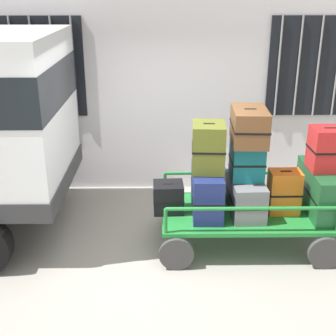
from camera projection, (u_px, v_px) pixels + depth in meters
ground_plane at (164, 253)px, 5.85m from camera, size 40.00×40.00×0.00m
building_wall at (163, 32)px, 6.99m from camera, size 12.00×0.37×5.00m
luggage_cart at (244, 217)px, 5.95m from camera, size 2.18×1.26×0.47m
cart_railing at (245, 192)px, 5.82m from camera, size 2.06×1.12×0.33m
suitcase_left_bottom at (168, 197)px, 5.86m from camera, size 0.40×0.36×0.39m
suitcase_midleft_bottom at (207, 191)px, 5.82m from camera, size 0.39×0.88×0.57m
suitcase_midleft_middle at (208, 147)px, 5.60m from camera, size 0.43×0.50×0.60m
suitcase_center_bottom at (245, 194)px, 5.87m from camera, size 0.43×0.91×0.46m
suitcase_center_middle at (247, 160)px, 5.70m from camera, size 0.40×0.45×0.46m
suitcase_center_top at (249, 126)px, 5.53m from camera, size 0.45×0.68×0.42m
suitcase_midright_bottom at (284, 192)px, 5.81m from camera, size 0.40×0.29×0.56m
suitcase_right_bottom at (321, 190)px, 5.85m from camera, size 0.41×1.03×0.57m
suitcase_right_middle at (327, 149)px, 5.63m from camera, size 0.42×0.39×0.54m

